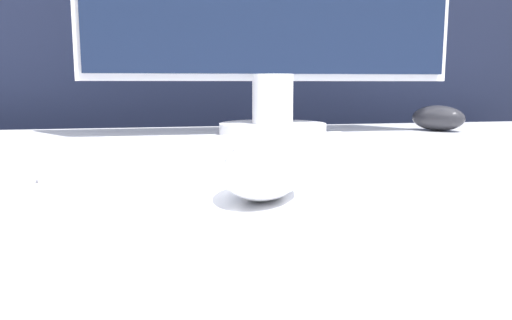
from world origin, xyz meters
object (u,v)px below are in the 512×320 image
Objects in this scene: keyboard at (224,152)px; computer_mouse_far at (438,118)px; monitor at (273,1)px; computer_mouse_near at (264,169)px.

computer_mouse_far reaches higher than keyboard.
computer_mouse_far is (0.32, 0.01, -0.20)m from monitor.
keyboard is 3.36× the size of computer_mouse_far.
computer_mouse_far is (0.45, 0.29, 0.01)m from keyboard.
computer_mouse_near is 0.31× the size of keyboard.
monitor is at bearing 60.77° from keyboard.
monitor reaches higher than keyboard.
keyboard is at bearing 115.87° from computer_mouse_near.
computer_mouse_far is at bearing 27.52° from keyboard.
keyboard is at bearing 179.17° from computer_mouse_far.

